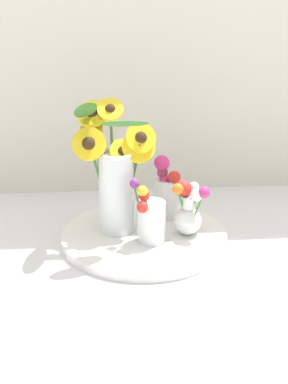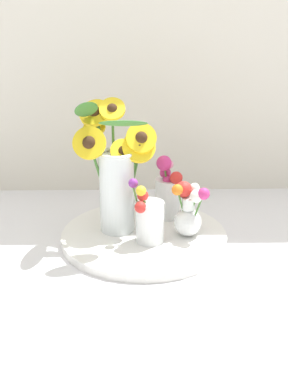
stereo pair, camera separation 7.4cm
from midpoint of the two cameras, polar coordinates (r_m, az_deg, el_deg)
name	(u,v)px [view 2 (the right image)]	position (r m, az deg, el deg)	size (l,w,h in m)	color
ground_plane	(134,255)	(1.15, 0.54, -8.00)	(6.00, 6.00, 0.00)	silver
serving_tray	(144,236)	(1.22, 1.74, -5.61)	(0.44, 0.44, 0.02)	white
mason_jar_sunflowers	(115,174)	(1.17, -1.86, 2.34)	(0.23, 0.23, 0.37)	silver
vase_small_center	(149,219)	(1.14, 2.45, -3.41)	(0.09, 0.08, 0.17)	white
vase_bulb_right	(188,212)	(1.18, 7.43, -2.53)	(0.10, 0.08, 0.15)	white
vase_small_back	(168,191)	(1.28, 4.67, 0.07)	(0.07, 0.09, 0.19)	white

